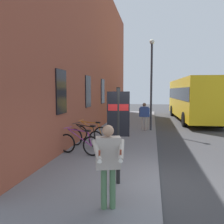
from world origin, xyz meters
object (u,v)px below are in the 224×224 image
at_px(bicycle_leaning_wall, 86,138).
at_px(street_lamp, 151,77).
at_px(bicycle_nearest_sign, 79,144).
at_px(tourist_with_hotdogs, 108,158).
at_px(transit_info_sign, 118,120).
at_px(city_bus, 193,97).
at_px(pedestrian_near_bus, 144,114).
at_px(bicycle_by_door, 91,133).

bearing_deg(bicycle_leaning_wall, street_lamp, -29.71).
height_order(bicycle_nearest_sign, bicycle_leaning_wall, same).
bearing_deg(street_lamp, bicycle_nearest_sign, 156.01).
height_order(bicycle_leaning_wall, tourist_with_hotdogs, tourist_with_hotdogs).
distance_m(bicycle_leaning_wall, transit_info_sign, 4.11).
height_order(bicycle_nearest_sign, transit_info_sign, transit_info_sign).
bearing_deg(street_lamp, tourist_with_hotdogs, 175.44).
xyz_separation_m(bicycle_leaning_wall, city_bus, (10.50, -5.91, 1.41)).
height_order(pedestrian_near_bus, tourist_with_hotdogs, tourist_with_hotdogs).
relative_size(transit_info_sign, city_bus, 0.23).
height_order(pedestrian_near_bus, street_lamp, street_lamp).
distance_m(bicycle_nearest_sign, pedestrian_near_bus, 6.03).
relative_size(tourist_with_hotdogs, street_lamp, 0.32).
bearing_deg(pedestrian_near_bus, transit_info_sign, 177.40).
height_order(bicycle_leaning_wall, bicycle_by_door, same).
bearing_deg(tourist_with_hotdogs, transit_info_sign, -0.16).
height_order(bicycle_by_door, city_bus, city_bus).
bearing_deg(pedestrian_near_bus, bicycle_by_door, 146.91).
distance_m(bicycle_nearest_sign, bicycle_leaning_wall, 1.11).
xyz_separation_m(bicycle_nearest_sign, bicycle_by_door, (2.09, 0.14, 0.00)).
relative_size(bicycle_nearest_sign, city_bus, 0.16).
xyz_separation_m(city_bus, street_lamp, (-5.92, 3.30, 1.30)).
bearing_deg(transit_info_sign, street_lamp, -5.26).
height_order(bicycle_nearest_sign, tourist_with_hotdogs, tourist_with_hotdogs).
bearing_deg(bicycle_by_door, bicycle_leaning_wall, -176.76).
bearing_deg(city_bus, bicycle_leaning_wall, 150.62).
bearing_deg(tourist_with_hotdogs, pedestrian_near_bus, -2.26).
relative_size(city_bus, pedestrian_near_bus, 6.57).
height_order(bicycle_leaning_wall, pedestrian_near_bus, pedestrian_near_bus).
height_order(bicycle_by_door, pedestrian_near_bus, pedestrian_near_bus).
bearing_deg(pedestrian_near_bus, city_bus, -31.51).
bearing_deg(bicycle_leaning_wall, city_bus, -29.38).
xyz_separation_m(bicycle_by_door, street_lamp, (3.59, -2.67, 2.71)).
relative_size(bicycle_nearest_sign, transit_info_sign, 0.72).
height_order(bicycle_leaning_wall, transit_info_sign, transit_info_sign).
xyz_separation_m(city_bus, tourist_with_hotdogs, (-15.22, 4.04, -0.77)).
height_order(bicycle_nearest_sign, city_bus, city_bus).
distance_m(bicycle_leaning_wall, tourist_with_hotdogs, 5.11).
distance_m(pedestrian_near_bus, street_lamp, 2.15).
bearing_deg(pedestrian_near_bus, bicycle_nearest_sign, 159.00).
bearing_deg(transit_info_sign, bicycle_by_door, 23.51).
relative_size(transit_info_sign, tourist_with_hotdogs, 1.44).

